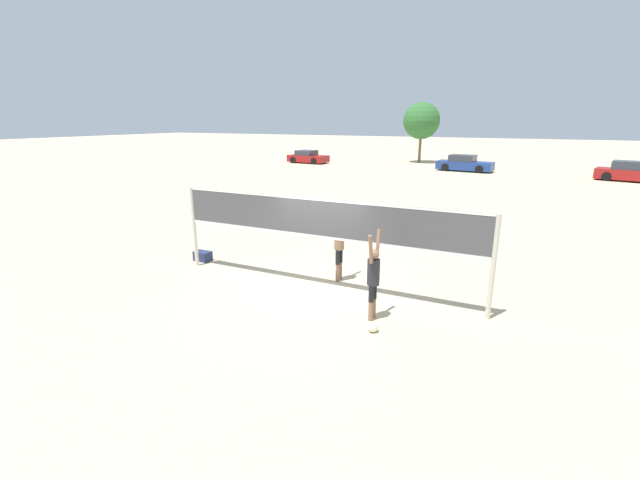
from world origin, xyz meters
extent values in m
plane|color=#C6B28C|center=(0.00, 0.00, 0.00)|extent=(200.00, 200.00, 0.00)
cylinder|color=beige|center=(-4.21, 0.00, 1.21)|extent=(0.11, 0.11, 2.42)
cylinder|color=beige|center=(4.21, 0.00, 1.21)|extent=(0.11, 0.11, 2.42)
cube|color=#47474C|center=(0.00, 0.00, 1.91)|extent=(8.31, 0.02, 1.03)
cube|color=white|center=(0.00, 0.00, 2.39)|extent=(8.31, 0.03, 0.06)
cube|color=white|center=(0.00, 0.00, 1.42)|extent=(8.31, 0.03, 0.06)
cylinder|color=#8C664C|center=(1.85, -1.24, 0.23)|extent=(0.11, 0.11, 0.46)
cylinder|color=black|center=(1.85, -1.24, 0.64)|extent=(0.12, 0.12, 0.37)
cylinder|color=#8C664C|center=(1.85, -1.04, 0.23)|extent=(0.11, 0.11, 0.46)
cylinder|color=black|center=(1.85, -1.04, 0.64)|extent=(0.12, 0.12, 0.37)
cylinder|color=#26262D|center=(1.85, -1.14, 1.12)|extent=(0.28, 0.28, 0.59)
sphere|color=#8C664C|center=(1.85, -1.14, 1.53)|extent=(0.23, 0.23, 0.23)
cylinder|color=#8C664C|center=(1.85, -1.37, 1.70)|extent=(0.08, 0.21, 0.66)
cylinder|color=#8C664C|center=(1.85, -0.90, 1.70)|extent=(0.08, 0.21, 0.66)
cylinder|color=#8C664C|center=(0.23, 0.83, 0.25)|extent=(0.11, 0.11, 0.50)
cylinder|color=black|center=(0.23, 0.83, 0.71)|extent=(0.12, 0.12, 0.41)
cylinder|color=#8C664C|center=(0.23, 0.63, 0.25)|extent=(0.11, 0.11, 0.50)
cylinder|color=black|center=(0.23, 0.63, 0.71)|extent=(0.12, 0.12, 0.41)
cylinder|color=#8C664C|center=(0.23, 0.73, 1.24)|extent=(0.28, 0.28, 0.65)
sphere|color=#8C664C|center=(0.23, 0.73, 1.69)|extent=(0.25, 0.25, 0.25)
cylinder|color=#8C664C|center=(0.23, 0.97, 1.88)|extent=(0.08, 0.23, 0.72)
cylinder|color=#8C664C|center=(0.23, 0.48, 1.88)|extent=(0.08, 0.23, 0.72)
sphere|color=silver|center=(2.07, -1.72, 0.11)|extent=(0.22, 0.22, 0.22)
cube|color=navy|center=(-4.36, 0.43, 0.15)|extent=(0.53, 0.34, 0.30)
cube|color=navy|center=(-0.28, 29.29, 0.48)|extent=(4.78, 2.33, 0.71)
cube|color=#2D333D|center=(-0.51, 29.32, 1.11)|extent=(2.26, 1.87, 0.54)
cylinder|color=black|center=(1.24, 29.93, 0.32)|extent=(0.66, 0.30, 0.64)
cylinder|color=black|center=(1.02, 28.28, 0.32)|extent=(0.66, 0.30, 0.64)
cylinder|color=black|center=(-1.58, 30.30, 0.32)|extent=(0.66, 0.30, 0.64)
cylinder|color=black|center=(-1.80, 28.65, 0.32)|extent=(0.66, 0.30, 0.64)
cube|color=maroon|center=(11.40, 27.93, 0.49)|extent=(4.72, 2.81, 0.73)
cube|color=#2D333D|center=(11.18, 27.99, 1.15)|extent=(2.33, 2.07, 0.58)
cylinder|color=black|center=(10.28, 29.09, 0.32)|extent=(0.67, 0.37, 0.64)
cylinder|color=black|center=(9.86, 27.45, 0.32)|extent=(0.67, 0.37, 0.64)
cube|color=maroon|center=(-15.68, 29.70, 0.46)|extent=(4.17, 2.23, 0.66)
cube|color=#2D333D|center=(-15.88, 29.71, 1.03)|extent=(1.96, 1.88, 0.49)
cylinder|color=black|center=(-14.36, 30.48, 0.32)|extent=(0.66, 0.28, 0.64)
cylinder|color=black|center=(-14.51, 28.70, 0.32)|extent=(0.66, 0.28, 0.64)
cylinder|color=black|center=(-16.84, 30.70, 0.32)|extent=(0.66, 0.28, 0.64)
cylinder|color=black|center=(-17.00, 28.92, 0.32)|extent=(0.66, 0.28, 0.64)
cylinder|color=brown|center=(-5.60, 35.22, 1.58)|extent=(0.28, 0.28, 3.16)
sphere|color=#2D662D|center=(-5.60, 35.22, 4.17)|extent=(3.66, 3.66, 3.66)
camera|label=1|loc=(4.63, -9.59, 4.36)|focal=24.00mm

